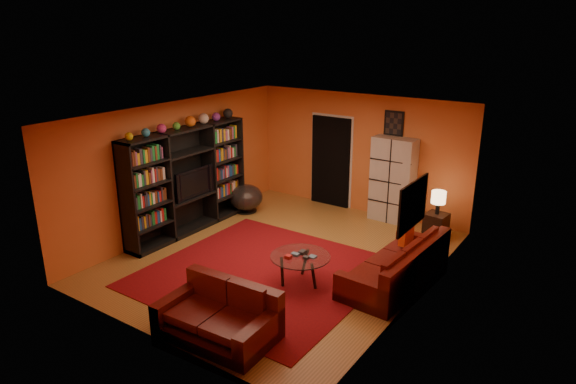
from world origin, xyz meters
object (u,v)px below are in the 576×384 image
Objects in this scene: sofa at (400,267)px; entertainment_unit at (187,181)px; loveseat at (221,315)px; storage_cabinet at (393,180)px; side_table at (436,226)px; bowl_chair at (246,197)px; tv at (191,182)px; coffee_table at (300,259)px; table_lamp at (439,198)px.

entertainment_unit is at bearing -172.95° from sofa.
storage_cabinet is (0.18, 5.21, 0.61)m from loveseat.
sofa is 2.14m from side_table.
storage_cabinet reaches higher than loveseat.
sofa is at bearing -15.93° from bowl_chair.
tv is 3.89m from loveseat.
loveseat is 4.73m from bowl_chair.
entertainment_unit reaches higher than storage_cabinet.
storage_cabinet is (3.11, 2.75, -0.11)m from tv.
loveseat is 1.79m from coffee_table.
storage_cabinet is 1.17m from table_lamp.
bowl_chair is 1.65× the size of table_lamp.
side_table is at bearing 97.29° from sofa.
sofa is 2.21m from table_lamp.
storage_cabinet is at bearing 41.57° from entertainment_unit.
table_lamp is (1.11, -0.38, -0.07)m from storage_cabinet.
tv reaches higher than sofa.
storage_cabinet reaches higher than side_table.
tv is at bearing -150.64° from side_table.
side_table is (4.27, 2.42, -0.80)m from entertainment_unit.
table_lamp reaches higher than sofa.
storage_cabinet is 3.59× the size of side_table.
sofa is 4.65× the size of side_table.
bowl_chair is at bearing -166.53° from side_table.
tv is (0.05, 0.05, -0.04)m from entertainment_unit.
loveseat is at bearing -130.12° from tv.
tv is at bearing -136.41° from storage_cabinet.
loveseat is 3.22× the size of side_table.
loveseat is 0.90× the size of storage_cabinet.
storage_cabinet is 3.23m from bowl_chair.
loveseat is 2.12× the size of bowl_chair.
storage_cabinet is at bearing 119.91° from sofa.
table_lamp is (1.18, 3.06, 0.38)m from coffee_table.
tv is at bearing -150.64° from table_lamp.
coffee_table is 3.52m from bowl_chair.
entertainment_unit reaches higher than tv.
entertainment_unit is at bearing 168.41° from coffee_table.
table_lamp is at bearing 29.58° from entertainment_unit.
storage_cabinet is at bearing 24.83° from bowl_chair.
bowl_chair is at bearing 143.29° from coffee_table.
tv reaches higher than table_lamp.
loveseat is at bearing -93.73° from coffee_table.
storage_cabinet is 3.90× the size of table_lamp.
entertainment_unit is 3.11× the size of coffee_table.
loveseat reaches higher than coffee_table.
sofa reaches higher than coffee_table.
tv is 4.15m from storage_cabinet.
storage_cabinet is (3.16, 2.80, -0.15)m from entertainment_unit.
tv is 1.33× the size of bowl_chair.
storage_cabinet is 1.34m from side_table.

